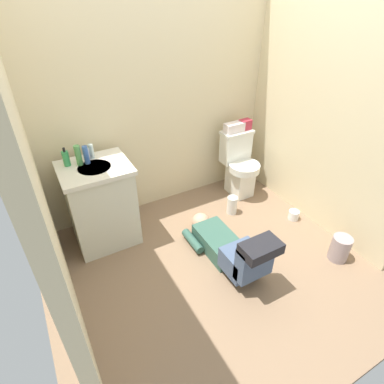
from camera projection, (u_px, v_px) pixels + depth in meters
The scene contains 17 objects.
ground_plane at pixel (207, 251), 3.00m from camera, with size 2.93×2.95×0.04m, color #84684F.
wall_back at pixel (157, 96), 3.05m from camera, with size 2.59×0.08×2.40m, color beige.
wall_left at pixel (29, 175), 1.81m from camera, with size 0.08×1.95×2.40m, color beige.
wall_right at pixel (330, 105), 2.82m from camera, with size 0.08×1.95×2.40m, color beige.
toilet at pixel (239, 165), 3.61m from camera, with size 0.36×0.46×0.75m.
vanity_cabinet at pixel (101, 204), 2.89m from camera, with size 0.60×0.52×0.82m.
faucet at pixel (88, 154), 2.74m from camera, with size 0.02×0.02×0.10m, color silver.
person_plumber at pixel (230, 248), 2.76m from camera, with size 0.39×1.06×0.52m.
tissue_box at pixel (234, 127), 3.42m from camera, with size 0.22×0.11×0.10m, color silver.
toiletry_bag at pixel (245, 124), 3.47m from camera, with size 0.12×0.09×0.11m, color #B22D3F.
soap_dispenser at pixel (66, 158), 2.64m from camera, with size 0.06×0.06×0.17m.
bottle_green at pixel (78, 155), 2.64m from camera, with size 0.05×0.05×0.18m, color #519B53.
bottle_blue at pixel (86, 155), 2.66m from camera, with size 0.05×0.05×0.16m, color #3863B3.
bottle_clear at pixel (91, 151), 2.75m from camera, with size 0.04×0.04×0.13m, color silver.
trash_can at pixel (340, 248), 2.83m from camera, with size 0.17×0.17×0.25m, color gray.
paper_towel_roll at pixel (232, 205), 3.41m from camera, with size 0.11×0.11×0.20m, color white.
toilet_paper_roll at pixel (294, 215), 3.35m from camera, with size 0.11×0.11×0.10m, color white.
Camera 1 is at (-1.18, -1.82, 2.14)m, focal length 29.26 mm.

